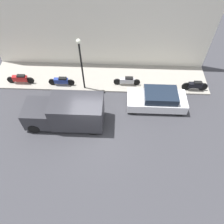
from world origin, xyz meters
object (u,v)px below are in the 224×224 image
delivery_van (66,112)px  streetlamp (81,59)px  motorcycle_red (20,79)px  parked_car (157,100)px  motorcycle_blue (61,81)px  scooter_silver (127,81)px  motorcycle_black (195,85)px

delivery_van → streetlamp: (3.20, -0.73, 1.67)m
streetlamp → motorcycle_red: bearing=86.4°
parked_car → streetlamp: bearing=74.0°
parked_car → motorcycle_red: size_ratio=1.96×
motorcycle_blue → scooter_silver: bearing=-87.2°
delivery_van → motorcycle_black: (3.31, -8.90, -0.52)m
motorcycle_blue → parked_car: bearing=-103.9°
parked_car → motorcycle_black: (1.61, -2.92, -0.12)m
motorcycle_blue → streetlamp: (-0.23, -1.74, 2.24)m
parked_car → delivery_van: bearing=105.8°
scooter_silver → delivery_van: bearing=133.1°
streetlamp → motorcycle_black: bearing=-89.2°
delivery_van → streetlamp: streetlamp is taller
parked_car → delivery_van: size_ratio=0.81×
scooter_silver → streetlamp: streetlamp is taller
motorcycle_red → streetlamp: 5.37m
parked_car → streetlamp: size_ratio=0.97×
parked_car → streetlamp: streetlamp is taller
motorcycle_red → motorcycle_blue: (-0.08, -3.15, -0.03)m
scooter_silver → streetlamp: bearing=98.4°
scooter_silver → motorcycle_blue: bearing=92.8°
parked_car → scooter_silver: (1.97, 2.07, -0.17)m
motorcycle_black → streetlamp: bearing=90.8°
parked_car → delivery_van: 6.23m
motorcycle_black → streetlamp: 8.46m
parked_car → scooter_silver: bearing=46.4°
scooter_silver → motorcycle_red: size_ratio=0.97×
motorcycle_red → motorcycle_blue: size_ratio=1.05×
motorcycle_red → motorcycle_blue: motorcycle_red is taller
motorcycle_black → motorcycle_blue: (0.12, 9.91, -0.05)m
motorcycle_red → streetlamp: bearing=-93.6°
delivery_van → motorcycle_red: size_ratio=2.42×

